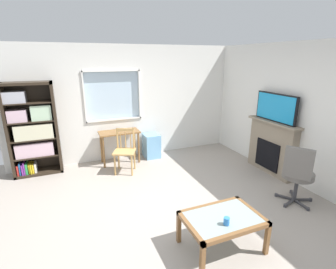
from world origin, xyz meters
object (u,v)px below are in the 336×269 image
object	(u,v)px
coffee_table	(222,221)
sippy_cup	(227,221)
tv	(276,108)
office_chair	(298,173)
bookshelf	(32,130)
desk_under_window	(119,137)
wooden_chair	(125,150)
plastic_drawer_unit	(151,146)
fireplace	(272,147)

from	to	relation	value
coffee_table	sippy_cup	xyz separation A→B (m)	(-0.05, -0.14, 0.11)
tv	office_chair	xyz separation A→B (m)	(-0.51, -1.10, -0.80)
bookshelf	office_chair	distance (m)	4.86
desk_under_window	office_chair	xyz separation A→B (m)	(2.22, -2.78, -0.04)
wooden_chair	desk_under_window	bearing A→B (deg)	89.11
wooden_chair	plastic_drawer_unit	world-z (taller)	wooden_chair
tv	sippy_cup	distance (m)	2.87
wooden_chair	fireplace	bearing A→B (deg)	-22.96
office_chair	bookshelf	bearing A→B (deg)	143.50
fireplace	office_chair	distance (m)	1.22
desk_under_window	coffee_table	world-z (taller)	desk_under_window
desk_under_window	plastic_drawer_unit	bearing A→B (deg)	3.77
bookshelf	tv	world-z (taller)	bookshelf
office_chair	sippy_cup	size ratio (longest dim) A/B	11.11
wooden_chair	fireplace	distance (m)	2.99
office_chair	sippy_cup	bearing A→B (deg)	-162.82
bookshelf	sippy_cup	size ratio (longest dim) A/B	20.52
plastic_drawer_unit	coffee_table	size ratio (longest dim) A/B	0.60
bookshelf	coffee_table	distance (m)	4.00
desk_under_window	tv	bearing A→B (deg)	-31.71
plastic_drawer_unit	coffee_table	xyz separation A→B (m)	(-0.20, -3.21, 0.10)
fireplace	coffee_table	xyz separation A→B (m)	(-2.18, -1.48, -0.16)
fireplace	office_chair	world-z (taller)	fireplace
tv	office_chair	size ratio (longest dim) A/B	0.97
coffee_table	tv	bearing A→B (deg)	34.41
tv	sippy_cup	bearing A→B (deg)	-143.71
plastic_drawer_unit	tv	size ratio (longest dim) A/B	0.57
sippy_cup	desk_under_window	bearing A→B (deg)	98.87
tv	sippy_cup	xyz separation A→B (m)	(-2.21, -1.62, -0.87)
fireplace	coffee_table	bearing A→B (deg)	-145.81
plastic_drawer_unit	fireplace	world-z (taller)	fireplace
bookshelf	fireplace	size ratio (longest dim) A/B	1.54
bookshelf	wooden_chair	size ratio (longest dim) A/B	2.05
bookshelf	plastic_drawer_unit	world-z (taller)	bookshelf
bookshelf	desk_under_window	world-z (taller)	bookshelf
desk_under_window	plastic_drawer_unit	xyz separation A→B (m)	(0.76, 0.05, -0.32)
bookshelf	desk_under_window	distance (m)	1.72
desk_under_window	sippy_cup	xyz separation A→B (m)	(0.52, -3.30, -0.11)
office_chair	plastic_drawer_unit	bearing A→B (deg)	117.25
fireplace	tv	size ratio (longest dim) A/B	1.23
wooden_chair	office_chair	size ratio (longest dim) A/B	0.90
desk_under_window	office_chair	size ratio (longest dim) A/B	0.87
desk_under_window	plastic_drawer_unit	world-z (taller)	desk_under_window
desk_under_window	tv	world-z (taller)	tv
bookshelf	office_chair	world-z (taller)	bookshelf
bookshelf	sippy_cup	world-z (taller)	bookshelf
plastic_drawer_unit	sippy_cup	world-z (taller)	plastic_drawer_unit
bookshelf	fireplace	distance (m)	4.79
tv	wooden_chair	bearing A→B (deg)	156.90
sippy_cup	bookshelf	bearing A→B (deg)	122.82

